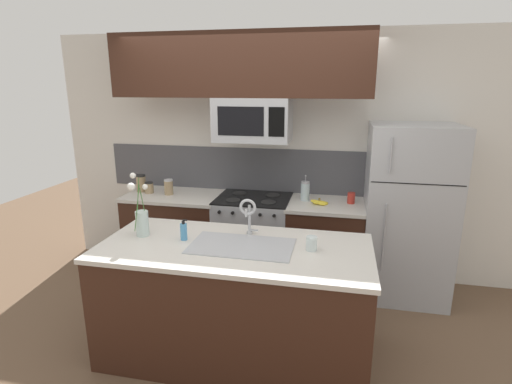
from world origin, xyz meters
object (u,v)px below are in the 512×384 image
stove_range (253,239)px  microwave (253,120)px  banana_bunch (319,202)px  flower_vase (141,220)px  storage_jar_tall (141,183)px  french_press (305,191)px  sink_faucet (248,212)px  dish_soap_bottle (184,231)px  storage_jar_short (169,187)px  refrigerator (407,213)px  storage_jar_medium (149,188)px  coffee_tin (351,198)px  drinking_glass (312,243)px

stove_range → microwave: 1.27m
banana_bunch → flower_vase: size_ratio=0.38×
storage_jar_tall → french_press: size_ratio=0.71×
flower_vase → storage_jar_tall: bearing=117.8°
banana_bunch → flower_vase: (-1.32, -1.14, 0.11)m
sink_faucet → dish_soap_bottle: bearing=-158.4°
storage_jar_short → french_press: bearing=3.3°
microwave → flower_vase: bearing=-118.2°
refrigerator → storage_jar_medium: refrigerator is taller
microwave → coffee_tin: 1.25m
storage_jar_tall → banana_bunch: (1.97, -0.10, -0.07)m
dish_soap_bottle → storage_jar_tall: bearing=128.8°
storage_jar_tall → dish_soap_bottle: storage_jar_tall is taller
stove_range → flower_vase: (-0.63, -1.20, 0.58)m
dish_soap_bottle → refrigerator: bearing=34.3°
storage_jar_short → flower_vase: flower_vase is taller
drinking_glass → refrigerator: bearing=55.8°
microwave → french_press: (0.53, 0.08, -0.72)m
storage_jar_short → drinking_glass: bearing=-36.2°
storage_jar_tall → flower_vase: bearing=-62.2°
microwave → refrigerator: 1.76m
french_press → dish_soap_bottle: french_press is taller
storage_jar_short → microwave: bearing=0.2°
banana_bunch → drinking_glass: size_ratio=1.82×
storage_jar_tall → storage_jar_short: 0.36m
storage_jar_short → drinking_glass: storage_jar_short is taller
banana_bunch → microwave: bearing=176.6°
coffee_tin → storage_jar_tall: bearing=-179.6°
french_press → stove_range: bearing=-173.5°
flower_vase → coffee_tin: bearing=37.6°
stove_range → storage_jar_medium: storage_jar_medium is taller
banana_bunch → refrigerator: bearing=5.5°
stove_range → coffee_tin: (0.99, 0.05, 0.50)m
stove_range → sink_faucet: size_ratio=3.04×
storage_jar_short → dish_soap_bottle: 1.36m
flower_vase → dish_soap_bottle: bearing=-2.4°
microwave → sink_faucet: microwave is taller
refrigerator → sink_faucet: bearing=-141.9°
coffee_tin → dish_soap_bottle: size_ratio=0.67×
dish_soap_bottle → flower_vase: flower_vase is taller
storage_jar_medium → storage_jar_short: (0.24, -0.02, 0.02)m
drinking_glass → french_press: bearing=97.4°
flower_vase → refrigerator: bearing=29.4°
storage_jar_short → sink_faucet: sink_faucet is taller
storage_jar_short → coffee_tin: size_ratio=1.52×
storage_jar_medium → coffee_tin: bearing=1.5°
dish_soap_bottle → banana_bunch: bearing=50.2°
microwave → french_press: 0.90m
stove_range → sink_faucet: 1.23m
stove_range → microwave: (0.00, -0.02, 1.27)m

